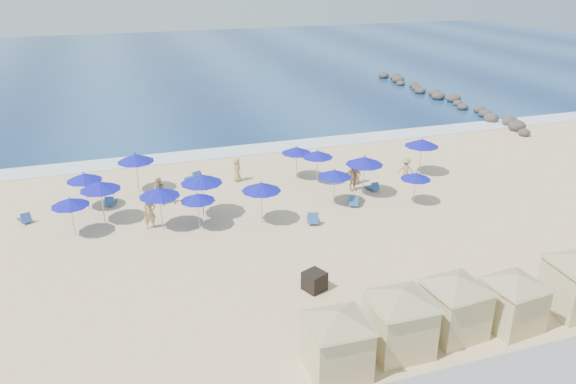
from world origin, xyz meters
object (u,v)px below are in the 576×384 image
(beachgoer_3, at_px, (406,170))
(beachgoer_5, at_px, (356,172))
(rock_jetty, at_px, (444,97))
(cabana_2, at_px, (455,297))
(umbrella_2, at_px, (84,177))
(umbrella_3, at_px, (159,192))
(umbrella_4, at_px, (135,158))
(cabana_0, at_px, (337,334))
(umbrella_8, at_px, (335,173))
(umbrella_7, at_px, (297,150))
(beachgoer_2, at_px, (353,176))
(beachgoer_0, at_px, (150,213))
(beachgoer_4, at_px, (237,170))
(umbrella_12, at_px, (365,161))
(umbrella_9, at_px, (318,154))
(umbrella_13, at_px, (198,197))
(umbrella_5, at_px, (201,179))
(umbrella_11, at_px, (416,176))
(cabana_1, at_px, (400,312))
(cabana_3, at_px, (514,294))
(umbrella_0, at_px, (100,186))
(beachgoer_1, at_px, (160,192))
(umbrella_1, at_px, (70,202))
(umbrella_10, at_px, (422,143))
(umbrella_6, at_px, (261,187))
(trash_bin, at_px, (314,281))

(beachgoer_3, bearing_deg, beachgoer_5, 19.27)
(rock_jetty, xyz_separation_m, cabana_2, (-21.59, -33.95, 1.26))
(umbrella_2, bearing_deg, umbrella_3, -46.87)
(umbrella_4, bearing_deg, rock_jetty, 25.38)
(cabana_0, xyz_separation_m, umbrella_8, (5.64, 13.60, 0.40))
(rock_jetty, xyz_separation_m, umbrella_7, (-21.81, -16.16, 1.63))
(umbrella_7, xyz_separation_m, beachgoer_3, (6.59, -2.88, -1.17))
(beachgoer_2, bearing_deg, beachgoer_0, -178.37)
(beachgoer_4, bearing_deg, umbrella_12, -116.88)
(umbrella_9, height_order, umbrella_13, umbrella_9)
(rock_jetty, height_order, cabana_2, cabana_2)
(umbrella_5, xyz_separation_m, umbrella_8, (7.71, -0.73, -0.34))
(umbrella_11, height_order, beachgoer_0, umbrella_11)
(cabana_0, bearing_deg, umbrella_9, 70.87)
(rock_jetty, bearing_deg, umbrella_11, -126.46)
(umbrella_7, height_order, beachgoer_4, umbrella_7)
(umbrella_2, bearing_deg, beachgoer_3, -5.97)
(cabana_1, xyz_separation_m, beachgoer_5, (5.63, 15.90, -0.86))
(cabana_3, distance_m, umbrella_13, 16.25)
(rock_jetty, height_order, umbrella_13, umbrella_13)
(cabana_3, bearing_deg, umbrella_0, 134.72)
(umbrella_12, height_order, umbrella_13, umbrella_12)
(beachgoer_2, bearing_deg, beachgoer_1, 167.61)
(rock_jetty, xyz_separation_m, umbrella_8, (-21.12, -20.96, 1.63))
(cabana_0, distance_m, umbrella_5, 14.50)
(umbrella_1, height_order, umbrella_4, umbrella_4)
(cabana_2, bearing_deg, beachgoer_5, 78.76)
(umbrella_3, relative_size, beachgoer_3, 1.51)
(umbrella_10, distance_m, beachgoer_4, 12.46)
(umbrella_0, distance_m, beachgoer_4, 9.41)
(umbrella_3, relative_size, umbrella_6, 1.00)
(umbrella_0, bearing_deg, umbrella_10, 2.89)
(beachgoer_2, height_order, beachgoer_3, beachgoer_2)
(rock_jetty, height_order, umbrella_8, umbrella_8)
(trash_bin, height_order, beachgoer_1, beachgoer_1)
(umbrella_4, xyz_separation_m, umbrella_11, (15.48, -7.19, -0.47))
(cabana_3, bearing_deg, umbrella_1, 139.95)
(umbrella_13, bearing_deg, beachgoer_0, 160.27)
(rock_jetty, xyz_separation_m, cabana_3, (-19.16, -34.32, 1.15))
(umbrella_11, bearing_deg, rock_jetty, 53.54)
(rock_jetty, distance_m, umbrella_3, 37.70)
(umbrella_11, distance_m, beachgoer_1, 15.18)
(umbrella_8, height_order, umbrella_12, umbrella_12)
(cabana_2, bearing_deg, beachgoer_1, 120.01)
(umbrella_0, bearing_deg, cabana_3, -45.28)
(umbrella_0, distance_m, beachgoer_2, 15.13)
(rock_jetty, height_order, beachgoer_4, beachgoer_4)
(cabana_1, xyz_separation_m, beachgoer_0, (-7.72, 13.44, -0.73))
(umbrella_11, bearing_deg, umbrella_9, 130.41)
(cabana_2, xyz_separation_m, umbrella_9, (0.80, 16.59, 0.38))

